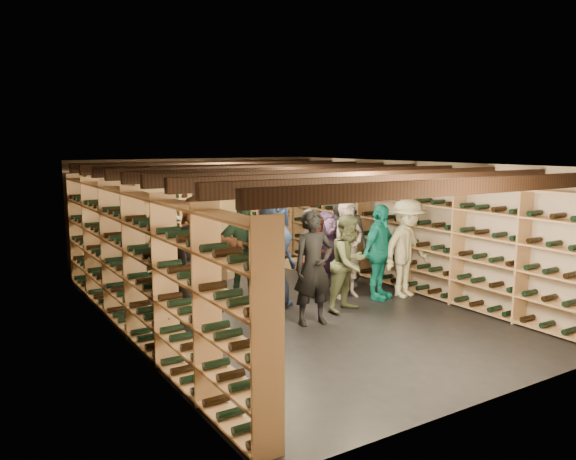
{
  "coord_description": "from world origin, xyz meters",
  "views": [
    {
      "loc": [
        -4.81,
        -7.67,
        2.72
      ],
      "look_at": [
        0.09,
        0.2,
        1.29
      ],
      "focal_mm": 35.0,
      "sensor_mm": 36.0,
      "label": 1
    }
  ],
  "objects_px": {
    "crate_stack_right": "(228,265)",
    "person_6": "(273,251)",
    "person_1": "(313,267)",
    "person_0": "(191,291)",
    "person_5": "(199,253)",
    "person_9": "(164,256)",
    "person_12": "(343,237)",
    "person_11": "(326,252)",
    "person_10": "(243,251)",
    "person_2": "(349,263)",
    "person_7": "(348,249)",
    "crate_loose": "(295,263)",
    "crate_stack_left": "(184,268)",
    "person_3": "(407,248)",
    "person_8": "(317,258)",
    "person_4": "(379,252)"
  },
  "relations": [
    {
      "from": "crate_loose",
      "to": "person_5",
      "type": "xyz_separation_m",
      "value": [
        -3.1,
        -1.91,
        0.87
      ]
    },
    {
      "from": "person_4",
      "to": "person_9",
      "type": "bearing_deg",
      "value": 132.67
    },
    {
      "from": "crate_stack_left",
      "to": "person_3",
      "type": "distance_m",
      "value": 4.1
    },
    {
      "from": "person_10",
      "to": "person_11",
      "type": "relative_size",
      "value": 1.21
    },
    {
      "from": "person_1",
      "to": "person_11",
      "type": "height_order",
      "value": "person_1"
    },
    {
      "from": "crate_stack_right",
      "to": "person_12",
      "type": "height_order",
      "value": "person_12"
    },
    {
      "from": "crate_stack_left",
      "to": "crate_loose",
      "type": "bearing_deg",
      "value": 12.55
    },
    {
      "from": "person_1",
      "to": "person_3",
      "type": "bearing_deg",
      "value": 18.55
    },
    {
      "from": "crate_stack_right",
      "to": "person_0",
      "type": "bearing_deg",
      "value": -121.89
    },
    {
      "from": "person_5",
      "to": "person_8",
      "type": "xyz_separation_m",
      "value": [
        1.98,
        -0.54,
        -0.21
      ]
    },
    {
      "from": "crate_stack_right",
      "to": "person_6",
      "type": "relative_size",
      "value": 0.31
    },
    {
      "from": "person_5",
      "to": "person_9",
      "type": "xyz_separation_m",
      "value": [
        -0.39,
        0.56,
        -0.11
      ]
    },
    {
      "from": "person_2",
      "to": "person_5",
      "type": "distance_m",
      "value": 2.46
    },
    {
      "from": "person_10",
      "to": "person_11",
      "type": "distance_m",
      "value": 1.68
    },
    {
      "from": "person_6",
      "to": "crate_stack_right",
      "type": "bearing_deg",
      "value": 59.12
    },
    {
      "from": "person_10",
      "to": "person_12",
      "type": "distance_m",
      "value": 2.19
    },
    {
      "from": "person_10",
      "to": "person_0",
      "type": "bearing_deg",
      "value": -123.62
    },
    {
      "from": "person_2",
      "to": "person_3",
      "type": "distance_m",
      "value": 1.43
    },
    {
      "from": "person_8",
      "to": "person_10",
      "type": "distance_m",
      "value": 1.3
    },
    {
      "from": "person_7",
      "to": "crate_loose",
      "type": "bearing_deg",
      "value": 76.55
    },
    {
      "from": "person_3",
      "to": "person_8",
      "type": "bearing_deg",
      "value": 146.97
    },
    {
      "from": "person_3",
      "to": "person_9",
      "type": "bearing_deg",
      "value": 145.98
    },
    {
      "from": "person_1",
      "to": "person_0",
      "type": "bearing_deg",
      "value": -165.59
    },
    {
      "from": "crate_stack_left",
      "to": "person_2",
      "type": "height_order",
      "value": "person_2"
    },
    {
      "from": "person_1",
      "to": "person_9",
      "type": "relative_size",
      "value": 1.04
    },
    {
      "from": "person_0",
      "to": "person_11",
      "type": "bearing_deg",
      "value": 23.19
    },
    {
      "from": "person_5",
      "to": "person_12",
      "type": "distance_m",
      "value": 2.98
    },
    {
      "from": "person_5",
      "to": "person_10",
      "type": "xyz_separation_m",
      "value": [
        0.8,
        -0.04,
        -0.05
      ]
    },
    {
      "from": "person_4",
      "to": "person_5",
      "type": "distance_m",
      "value": 3.13
    },
    {
      "from": "person_9",
      "to": "person_10",
      "type": "distance_m",
      "value": 1.33
    },
    {
      "from": "person_0",
      "to": "person_11",
      "type": "distance_m",
      "value": 3.75
    },
    {
      "from": "person_12",
      "to": "crate_stack_right",
      "type": "bearing_deg",
      "value": 153.45
    },
    {
      "from": "crate_stack_right",
      "to": "person_3",
      "type": "distance_m",
      "value": 3.73
    },
    {
      "from": "person_8",
      "to": "crate_stack_right",
      "type": "bearing_deg",
      "value": 91.48
    },
    {
      "from": "person_11",
      "to": "person_8",
      "type": "bearing_deg",
      "value": -159.17
    },
    {
      "from": "person_3",
      "to": "person_5",
      "type": "relative_size",
      "value": 0.93
    },
    {
      "from": "person_4",
      "to": "crate_stack_left",
      "type": "bearing_deg",
      "value": 117.99
    },
    {
      "from": "crate_loose",
      "to": "person_3",
      "type": "relative_size",
      "value": 0.28
    },
    {
      "from": "crate_loose",
      "to": "person_3",
      "type": "height_order",
      "value": "person_3"
    },
    {
      "from": "person_9",
      "to": "person_11",
      "type": "distance_m",
      "value": 2.94
    },
    {
      "from": "person_12",
      "to": "person_1",
      "type": "bearing_deg",
      "value": -115.34
    },
    {
      "from": "crate_loose",
      "to": "person_2",
      "type": "xyz_separation_m",
      "value": [
        -1.04,
        -3.25,
        0.71
      ]
    },
    {
      "from": "crate_stack_left",
      "to": "person_1",
      "type": "relative_size",
      "value": 0.48
    },
    {
      "from": "crate_stack_left",
      "to": "person_6",
      "type": "height_order",
      "value": "person_6"
    },
    {
      "from": "person_2",
      "to": "person_9",
      "type": "distance_m",
      "value": 3.1
    },
    {
      "from": "person_6",
      "to": "crate_loose",
      "type": "bearing_deg",
      "value": 26.32
    },
    {
      "from": "person_6",
      "to": "person_9",
      "type": "xyz_separation_m",
      "value": [
        -1.53,
        1.03,
        -0.1
      ]
    },
    {
      "from": "crate_stack_right",
      "to": "person_7",
      "type": "bearing_deg",
      "value": -66.07
    },
    {
      "from": "person_0",
      "to": "person_8",
      "type": "bearing_deg",
      "value": 20.62
    },
    {
      "from": "person_2",
      "to": "person_5",
      "type": "xyz_separation_m",
      "value": [
        -2.05,
        1.34,
        0.16
      ]
    }
  ]
}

